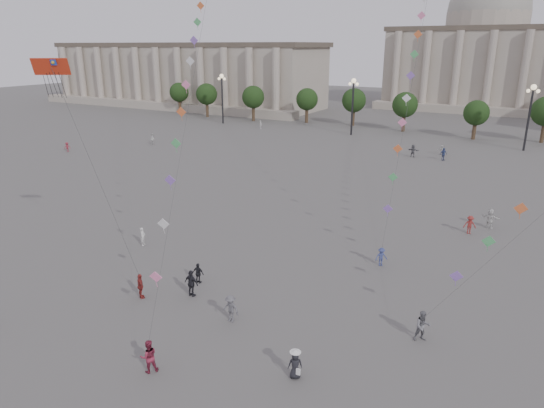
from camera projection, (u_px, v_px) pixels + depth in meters
The scene contains 25 objects.
ground at pixel (177, 338), 28.74m from camera, with size 360.00×360.00×0.00m, color #5A5754.
hall_west at pixel (183, 75), 138.70m from camera, with size 84.00×26.22×17.20m.
hall_central at pixel (482, 54), 131.52m from camera, with size 48.30×34.30×35.50m.
tree_row at pixel (442, 107), 91.78m from camera, with size 137.12×5.12×8.00m.
lamp_post_far_west at pixel (222, 89), 105.34m from camera, with size 2.00×0.90×10.65m.
lamp_post_mid_west at pixel (353, 96), 91.46m from camera, with size 2.00×0.90×10.65m.
lamp_post_mid_east at pixel (531, 105), 77.59m from camera, with size 2.00×0.90×10.65m.
person_crowd_0 at pixel (443, 154), 72.83m from camera, with size 1.12×0.47×1.91m, color #36467B.
person_crowd_1 at pixel (153, 139), 84.64m from camera, with size 0.93×0.72×1.91m, color silver.
person_crowd_2 at pixel (67, 147), 78.62m from camera, with size 1.01×0.58×1.56m, color maroon.
person_crowd_4 at pixel (442, 150), 76.53m from camera, with size 1.46×0.47×1.58m, color silver.
person_crowd_6 at pixel (231, 309), 30.26m from camera, with size 1.15×0.66×1.78m, color #58585C.
person_crowd_7 at pixel (490, 218), 45.81m from camera, with size 1.76×0.56×1.90m, color silver.
person_crowd_8 at pixel (470, 225), 44.44m from camera, with size 1.11×0.64×1.73m, color maroon.
person_crowd_10 at pixel (261, 125), 100.68m from camera, with size 0.60×0.39×1.65m, color silver.
person_crowd_12 at pixel (413, 151), 74.99m from camera, with size 1.80×0.57×1.94m, color #5C5C60.
person_crowd_13 at pixel (143, 236), 41.90m from camera, with size 0.59×0.38×1.61m, color silver.
tourist_0 at pixel (141, 286), 33.05m from camera, with size 1.05×0.44×1.79m, color maroon.
tourist_1 at pixel (191, 283), 33.28m from camera, with size 1.14×0.47×1.94m, color black.
tourist_4 at pixel (198, 273), 35.21m from camera, with size 0.90×0.38×1.54m, color black.
kite_flyer_0 at pixel (149, 356), 25.54m from camera, with size 0.91×0.71×1.87m, color maroon.
kite_flyer_1 at pixel (381, 257), 37.99m from camera, with size 0.97×0.56×1.50m, color #38427E.
kite_flyer_2 at pixel (423, 326), 28.26m from camera, with size 0.92×0.72×1.90m, color slate.
hat_person at pixel (295, 364), 25.08m from camera, with size 0.91×0.84×1.69m.
dragon_kite at pixel (54, 80), 29.98m from camera, with size 3.38×1.65×14.61m.
Camera 1 is at (17.01, -18.92, 16.55)m, focal length 32.00 mm.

